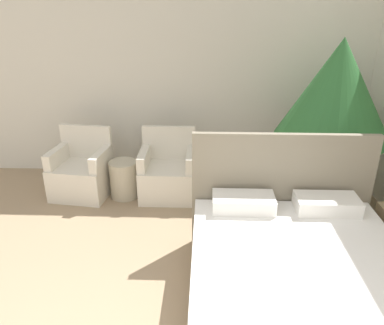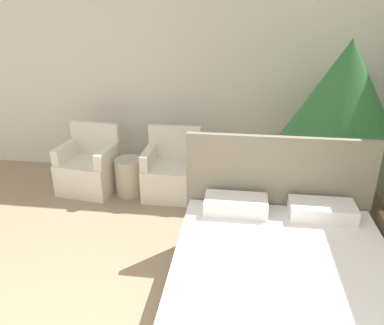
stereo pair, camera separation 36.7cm
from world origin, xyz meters
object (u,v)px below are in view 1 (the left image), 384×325
Objects in this scene: potted_palm at (336,95)px; side_table at (124,179)px; armchair_near_window_right at (168,176)px; bed at (298,284)px; armchair_near_window_left at (82,174)px.

potted_palm is 4.15× the size of side_table.
bed is at bearing -58.35° from armchair_near_window_right.
armchair_near_window_right is 0.56m from side_table.
potted_palm is at bearing 69.04° from bed.
side_table is (-0.56, -0.04, -0.04)m from armchair_near_window_right.
potted_palm is (0.71, 1.86, 1.08)m from bed.
armchair_near_window_right is 0.43× the size of potted_palm.
armchair_near_window_right is (-1.22, 1.98, -0.02)m from bed.
bed is at bearing -47.47° from side_table.
bed is 4.26× the size of side_table.
bed is at bearing -110.96° from potted_palm.
potted_palm reaches higher than armchair_near_window_left.
armchair_near_window_right reaches higher than side_table.
armchair_near_window_left is at bearing 180.00° from armchair_near_window_right.
side_table is at bearing 177.93° from potted_palm.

